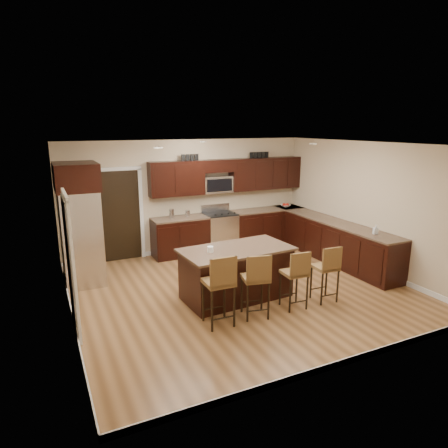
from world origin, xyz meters
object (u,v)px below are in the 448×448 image
stool_mid (257,278)px  stool_extra (327,267)px  stool_right (296,273)px  range (220,231)px  island (236,275)px  stool_left (220,282)px  refrigerator (80,223)px

stool_mid → stool_extra: size_ratio=1.06×
stool_mid → stool_right: (0.76, 0.00, -0.04)m
range → island: (-0.91, -2.70, -0.04)m
island → stool_mid: stool_mid is taller
stool_right → stool_extra: bearing=3.3°
stool_left → refrigerator: size_ratio=0.49×
stool_right → refrigerator: size_ratio=0.43×
range → refrigerator: size_ratio=0.47×
island → stool_left: size_ratio=1.75×
refrigerator → stool_right: bearing=-41.9°
stool_extra → range: bearing=100.2°
island → stool_left: 1.14m
range → stool_right: (-0.22, -3.54, 0.17)m
stool_left → stool_mid: stool_left is taller
stool_right → stool_left: bearing=-176.4°
range → stool_right: size_ratio=1.09×
island → stool_mid: size_ratio=1.86×
range → island: range is taller
stool_right → stool_extra: (0.65, 0.00, 0.00)m
stool_extra → stool_right: bearing=-176.7°
stool_mid → stool_extra: (1.41, 0.00, -0.04)m
island → stool_right: bearing=-54.4°
refrigerator → range: bearing=13.3°
range → stool_extra: (0.43, -3.54, 0.17)m
refrigerator → stool_mid: bearing=-50.0°
range → stool_right: range is taller
island → refrigerator: bearing=137.4°
stool_mid → refrigerator: (-2.32, 2.76, 0.53)m
island → stool_left: (-0.70, -0.85, 0.29)m
stool_left → refrigerator: bearing=122.4°
range → island: 2.85m
island → stool_extra: stool_extra is taller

